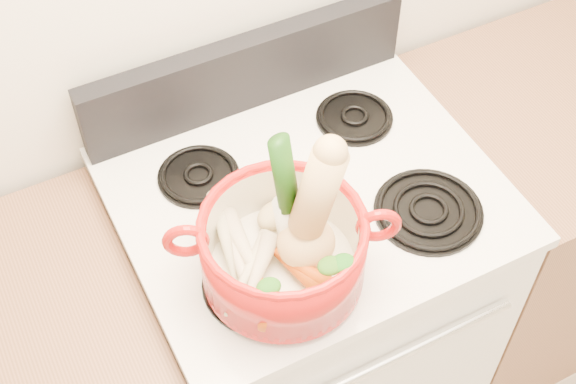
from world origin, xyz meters
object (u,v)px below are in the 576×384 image
dutch_oven (283,250)px  squash (307,213)px  stove_body (305,313)px  leek (288,200)px

dutch_oven → squash: 0.10m
stove_body → dutch_oven: 0.62m
stove_body → dutch_oven: (-0.15, -0.17, 0.58)m
squash → leek: size_ratio=0.95×
stove_body → squash: size_ratio=3.30×
stove_body → leek: 0.71m
dutch_oven → leek: bearing=71.1°
stove_body → dutch_oven: bearing=-131.1°
dutch_oven → leek: leek is taller
stove_body → squash: squash is taller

